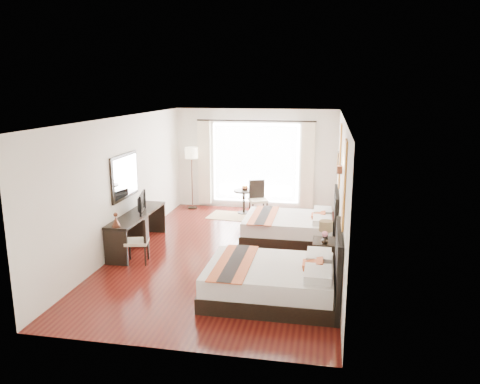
% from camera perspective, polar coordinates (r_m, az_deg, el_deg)
% --- Properties ---
extents(floor, '(4.50, 7.50, 0.01)m').
position_cam_1_polar(floor, '(9.88, -1.46, -7.43)').
color(floor, '#3D0D0B').
rests_on(floor, ground).
extents(ceiling, '(4.50, 7.50, 0.02)m').
position_cam_1_polar(ceiling, '(9.29, -1.56, 8.97)').
color(ceiling, white).
rests_on(ceiling, wall_headboard).
extents(wall_headboard, '(0.01, 7.50, 2.80)m').
position_cam_1_polar(wall_headboard, '(9.28, 12.17, 0.01)').
color(wall_headboard, silver).
rests_on(wall_headboard, floor).
extents(wall_desk, '(0.01, 7.50, 2.80)m').
position_cam_1_polar(wall_desk, '(10.18, -13.96, 1.04)').
color(wall_desk, silver).
rests_on(wall_desk, floor).
extents(wall_window, '(4.50, 0.01, 2.80)m').
position_cam_1_polar(wall_window, '(13.10, 1.93, 3.99)').
color(wall_window, silver).
rests_on(wall_window, floor).
extents(wall_entry, '(4.50, 0.01, 2.80)m').
position_cam_1_polar(wall_entry, '(6.01, -9.08, -6.93)').
color(wall_entry, silver).
rests_on(wall_entry, floor).
extents(window_glass, '(2.40, 0.02, 2.20)m').
position_cam_1_polar(window_glass, '(13.11, 1.92, 3.55)').
color(window_glass, white).
rests_on(window_glass, wall_window).
extents(sheer_curtain, '(2.30, 0.02, 2.10)m').
position_cam_1_polar(sheer_curtain, '(13.05, 1.88, 3.51)').
color(sheer_curtain, white).
rests_on(sheer_curtain, wall_window).
extents(drape_left, '(0.35, 0.14, 2.35)m').
position_cam_1_polar(drape_left, '(13.31, -4.34, 3.57)').
color(drape_left, beige).
rests_on(drape_left, floor).
extents(drape_right, '(0.35, 0.14, 2.35)m').
position_cam_1_polar(drape_right, '(12.87, 8.25, 3.16)').
color(drape_right, beige).
rests_on(drape_right, floor).
extents(art_panel_near, '(0.03, 0.50, 1.35)m').
position_cam_1_polar(art_panel_near, '(7.26, 12.59, 0.89)').
color(art_panel_near, '#9A4516').
rests_on(art_panel_near, wall_headboard).
extents(art_panel_far, '(0.03, 0.50, 1.35)m').
position_cam_1_polar(art_panel_far, '(10.26, 12.10, 4.34)').
color(art_panel_far, '#9A4516').
rests_on(art_panel_far, wall_headboard).
extents(wall_sconce, '(0.10, 0.14, 0.14)m').
position_cam_1_polar(wall_sconce, '(8.72, 12.03, 2.68)').
color(wall_sconce, '#48261A').
rests_on(wall_sconce, wall_headboard).
extents(mirror_frame, '(0.04, 1.25, 0.95)m').
position_cam_1_polar(mirror_frame, '(10.14, -13.89, 1.86)').
color(mirror_frame, black).
rests_on(mirror_frame, wall_desk).
extents(mirror_glass, '(0.01, 1.12, 0.82)m').
position_cam_1_polar(mirror_glass, '(10.13, -13.76, 1.86)').
color(mirror_glass, white).
rests_on(mirror_glass, mirror_frame).
extents(bed_near, '(2.17, 1.69, 1.23)m').
position_cam_1_polar(bed_near, '(7.79, 4.42, -10.63)').
color(bed_near, black).
rests_on(bed_near, floor).
extents(bed_far, '(2.08, 1.62, 1.17)m').
position_cam_1_polar(bed_far, '(10.64, 6.47, -4.25)').
color(bed_far, black).
rests_on(bed_far, floor).
extents(nightstand, '(0.46, 0.57, 0.55)m').
position_cam_1_polar(nightstand, '(9.14, 10.27, -7.48)').
color(nightstand, black).
rests_on(nightstand, floor).
extents(table_lamp, '(0.26, 0.26, 0.41)m').
position_cam_1_polar(table_lamp, '(9.05, 10.42, -4.29)').
color(table_lamp, black).
rests_on(table_lamp, nightstand).
extents(vase, '(0.14, 0.14, 0.13)m').
position_cam_1_polar(vase, '(8.88, 10.26, -6.09)').
color(vase, black).
rests_on(vase, nightstand).
extents(console_desk, '(0.50, 2.20, 0.76)m').
position_cam_1_polar(console_desk, '(10.33, -12.37, -4.57)').
color(console_desk, black).
rests_on(console_desk, floor).
extents(television, '(0.28, 0.75, 0.43)m').
position_cam_1_polar(television, '(10.25, -12.22, -1.26)').
color(television, black).
rests_on(television, console_desk).
extents(bronze_figurine, '(0.21, 0.21, 0.25)m').
position_cam_1_polar(bronze_figurine, '(9.32, -14.90, -3.40)').
color(bronze_figurine, '#48261A').
rests_on(bronze_figurine, console_desk).
extents(desk_chair, '(0.52, 0.52, 0.93)m').
position_cam_1_polar(desk_chair, '(9.47, -12.30, -6.79)').
color(desk_chair, '#BBB190').
rests_on(desk_chair, floor).
extents(floor_lamp, '(0.35, 0.35, 1.75)m').
position_cam_1_polar(floor_lamp, '(13.12, -5.94, 4.29)').
color(floor_lamp, black).
rests_on(floor_lamp, floor).
extents(side_table, '(0.57, 0.57, 0.65)m').
position_cam_1_polar(side_table, '(12.74, 0.47, -1.20)').
color(side_table, black).
rests_on(side_table, floor).
extents(fruit_bowl, '(0.25, 0.25, 0.05)m').
position_cam_1_polar(fruit_bowl, '(12.69, 0.59, 0.38)').
color(fruit_bowl, '#492A1A').
rests_on(fruit_bowl, side_table).
extents(window_chair, '(0.58, 0.58, 0.97)m').
position_cam_1_polar(window_chair, '(12.42, 2.22, -1.71)').
color(window_chair, '#BBB190').
rests_on(window_chair, floor).
extents(jute_rug, '(1.38, 1.02, 0.01)m').
position_cam_1_polar(jute_rug, '(12.52, -0.82, -2.95)').
color(jute_rug, tan).
rests_on(jute_rug, floor).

